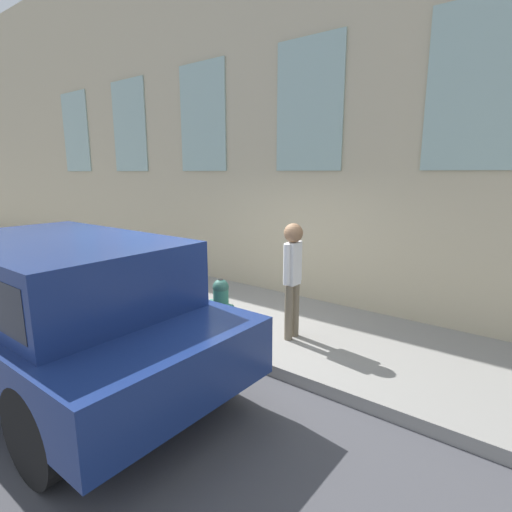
# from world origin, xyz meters

# --- Properties ---
(ground_plane) EXTENTS (80.00, 80.00, 0.00)m
(ground_plane) POSITION_xyz_m (0.00, 0.00, 0.00)
(ground_plane) COLOR #47474C
(sidewalk) EXTENTS (2.57, 60.00, 0.15)m
(sidewalk) POSITION_xyz_m (1.28, 0.00, 0.08)
(sidewalk) COLOR gray
(sidewalk) RESTS_ON ground_plane
(building_facade) EXTENTS (0.33, 40.00, 7.53)m
(building_facade) POSITION_xyz_m (2.72, 0.00, 3.76)
(building_facade) COLOR #C6B793
(building_facade) RESTS_ON ground_plane
(fire_hydrant) EXTENTS (0.30, 0.42, 0.81)m
(fire_hydrant) POSITION_xyz_m (0.36, 0.06, 0.57)
(fire_hydrant) COLOR #2D7260
(fire_hydrant) RESTS_ON sidewalk
(person) EXTENTS (0.39, 0.26, 1.62)m
(person) POSITION_xyz_m (0.86, -0.82, 1.13)
(person) COLOR #726651
(person) RESTS_ON sidewalk
(parked_truck_navy_near) EXTENTS (2.07, 4.70, 1.72)m
(parked_truck_navy_near) POSITION_xyz_m (-1.56, 0.82, 1.01)
(parked_truck_navy_near) COLOR black
(parked_truck_navy_near) RESTS_ON ground_plane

